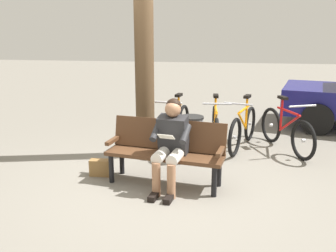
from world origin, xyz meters
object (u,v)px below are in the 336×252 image
Objects in this scene: bicycle_red at (215,128)px; bicycle_orange at (176,127)px; tree_trunk at (144,37)px; person_reading at (171,140)px; bicycle_purple at (243,128)px; bench at (166,147)px; litter_bin at (191,139)px; handbag at (100,168)px; bicycle_blue at (286,131)px.

bicycle_red is 1.01× the size of bicycle_orange.
tree_trunk is 2.34× the size of bicycle_orange.
person_reading is 0.74× the size of bicycle_purple.
bicycle_purple is (-1.11, -1.72, -0.15)m from bench.
bench is 2.24× the size of litter_bin.
person_reading is 1.90m from tree_trunk.
person_reading reaches higher than bicycle_red.
bench reaches higher than handbag.
bicycle_purple and bicycle_orange have the same top height.
bicycle_blue is 0.74m from bicycle_purple.
handbag is 2.28m from bicycle_red.
bench is 2.51m from bicycle_blue.
bicycle_purple is (0.74, -0.03, 0.00)m from bicycle_blue.
tree_trunk is at bearing -11.74° from litter_bin.
handbag is at bearing -4.33° from person_reading.
bench is at bearing -70.54° from bicycle_blue.
person_reading reaches higher than bicycle_purple.
litter_bin is at bearing 35.08° from bicycle_orange.
bicycle_orange is at bearing -112.15° from bicycle_blue.
bicycle_blue reaches higher than litter_bin.
handbag is 2.68m from bicycle_purple.
handbag is 0.18× the size of bicycle_purple.
tree_trunk reaches higher than bench.
bicycle_purple reaches higher than handbag.
person_reading is 2.58m from bicycle_blue.
bicycle_blue is (-1.59, -0.78, -0.01)m from litter_bin.
bicycle_blue is (-2.83, -1.62, 0.24)m from handbag.
tree_trunk is at bearing -51.09° from bicycle_purple.
person_reading is 2.18m from bicycle_purple.
bicycle_orange is (0.10, -1.66, -0.15)m from bench.
bicycle_blue is at bearing 86.39° from bicycle_red.
bicycle_red is at bearing -96.70° from person_reading.
bicycle_purple is at bearing -115.48° from bicycle_blue.
person_reading is at bearing 125.41° from bench.
bench is at bearing -23.88° from bicycle_red.
person_reading is at bearing 15.59° from bicycle_orange.
bicycle_red and bicycle_orange have the same top height.
bicycle_blue is at bearing -153.76° from litter_bin.
bicycle_purple is at bearing -109.16° from person_reading.
bicycle_orange reaches higher than handbag.
bench is 1.06m from handbag.
bicycle_orange reaches higher than litter_bin.
bicycle_blue and bicycle_red have the same top height.
bicycle_red is (-1.15, -0.61, -1.59)m from tree_trunk.
tree_trunk reaches higher than handbag.
bench reaches higher than litter_bin.
bicycle_blue is 1.23m from bicycle_red.
person_reading is 0.72× the size of bicycle_orange.
person_reading is 4.00× the size of handbag.
litter_bin is 0.44× the size of bicycle_orange.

